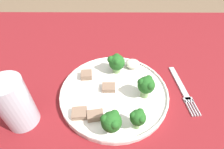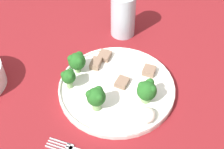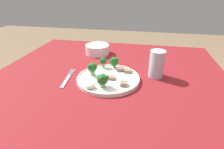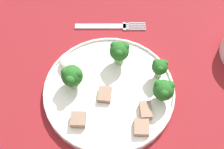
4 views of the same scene
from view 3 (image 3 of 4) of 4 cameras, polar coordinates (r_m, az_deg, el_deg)
table at (r=0.87m, az=-1.26°, el=-6.46°), size 1.12×1.08×0.73m
dinner_plate at (r=0.79m, az=-1.20°, el=-1.28°), size 0.28×0.28×0.02m
fork at (r=0.84m, az=-14.22°, el=-1.12°), size 0.04×0.18×0.00m
cream_bowl at (r=1.10m, az=-4.76°, el=8.13°), size 0.15×0.15×0.06m
drinking_glass at (r=0.83m, az=14.34°, el=2.90°), size 0.07×0.07×0.13m
broccoli_floret_near_rim_left at (r=0.88m, az=-2.94°, el=4.36°), size 0.04×0.03×0.05m
broccoli_floret_center_left at (r=0.80m, az=-6.44°, el=2.29°), size 0.04×0.04×0.06m
broccoli_floret_back_left at (r=0.71m, az=-2.92°, el=-1.63°), size 0.05×0.05×0.06m
broccoli_floret_front_left at (r=0.87m, az=0.72°, el=4.35°), size 0.04×0.04×0.06m
meat_slice_front_slice at (r=0.84m, az=5.22°, el=1.19°), size 0.04×0.03×0.01m
meat_slice_middle_slice at (r=0.85m, az=2.77°, el=1.66°), size 0.04×0.03×0.02m
meat_slice_rear_slice at (r=0.73m, az=3.94°, el=-3.04°), size 0.03×0.03×0.02m
meat_slice_edge_slice at (r=0.78m, az=-0.28°, el=-1.04°), size 0.04×0.03×0.01m
sauce_dollop at (r=0.72m, az=-7.24°, el=-3.58°), size 0.04×0.04×0.02m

